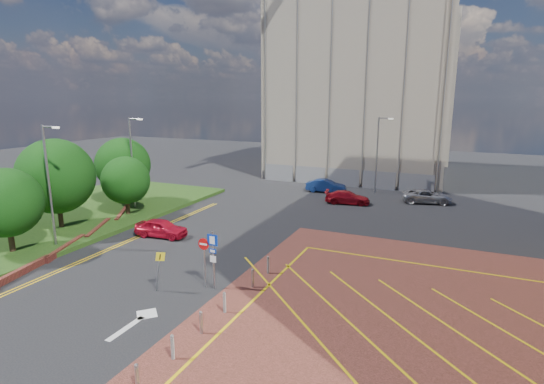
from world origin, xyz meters
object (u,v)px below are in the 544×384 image
Objects in this scene: tree_d at (123,165)px; warning_sign at (159,267)px; tree_b at (56,176)px; car_silver_back at (427,196)px; tree_c at (126,180)px; car_red_left at (161,228)px; car_blue_back at (326,186)px; tree_a at (6,203)px; lamp_back at (378,152)px; lamp_left_far at (132,159)px; sign_cluster at (210,254)px; lamp_left_near at (49,181)px; car_red_back at (347,197)px.

tree_d is 2.70× the size of warning_sign.
tree_b is 32.45m from car_silver_back.
car_red_left is at bearing -27.51° from tree_c.
car_silver_back is (10.27, -0.63, -0.04)m from car_blue_back.
warning_sign reaches higher than car_blue_back.
tree_c is 1.27× the size of car_red_left.
lamp_back is at bearing 57.15° from tree_a.
lamp_left_far is at bearing 135.17° from warning_sign.
sign_cluster is at bearing -35.58° from tree_d.
tree_a is at bearing 177.82° from warning_sign.
lamp_left_far is at bearing 114.71° from tree_c.
car_red_left is (7.90, 1.92, -3.58)m from tree_b.
lamp_left_near is at bearing -122.40° from lamp_back.
car_blue_back is at bearing 87.88° from warning_sign.
car_silver_back is at bearing 47.20° from lamp_left_near.
lamp_left_near is 1.72× the size of car_silver_back.
sign_cluster is (16.80, -12.02, -1.92)m from tree_d.
tree_a is 13.24m from tree_d.
lamp_left_near is at bearing 129.02° from car_red_left.
sign_cluster is at bearing -33.16° from tree_c.
tree_a is 0.89× the size of tree_d.
tree_d is (-3.00, 3.00, 0.68)m from tree_c.
lamp_left_near reaches higher than tree_a.
tree_a reaches higher than sign_cluster.
lamp_left_near is 1.00× the size of lamp_back.
tree_b reaches higher than tree_c.
car_blue_back is (14.60, 21.17, -3.55)m from tree_b.
lamp_left_near is 13.04m from sign_cluster.
tree_b is 16.46m from sign_cluster.
lamp_left_far is (1.08, 7.00, 0.42)m from tree_b.
tree_d is 20.74m from sign_cluster.
tree_c is at bearing 55.92° from car_red_left.
sign_cluster is at bearing -36.82° from lamp_left_far.
warning_sign is 0.58× the size of car_red_left.
tree_c is 20.65m from car_blue_back.
car_red_back is 0.91× the size of car_silver_back.
tree_a is 0.68× the size of lamp_back.
tree_c is at bearing -134.32° from lamp_back.
lamp_left_far is 3.55× the size of warning_sign.
tree_c is at bearing -65.29° from lamp_left_far.
tree_a is 12.06m from lamp_left_far.
tree_c is 2.18× the size of warning_sign.
lamp_back is (16.50, 26.00, -0.30)m from lamp_left_near.
lamp_left_near is 25.36m from car_red_back.
lamp_back is at bearing 36.09° from tree_d.
tree_c is at bearing 118.05° from car_red_back.
lamp_back is 1.72× the size of car_silver_back.
lamp_left_far reaches higher than car_blue_back.
lamp_left_far is 27.67m from car_silver_back.
lamp_left_near reaches higher than car_red_back.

